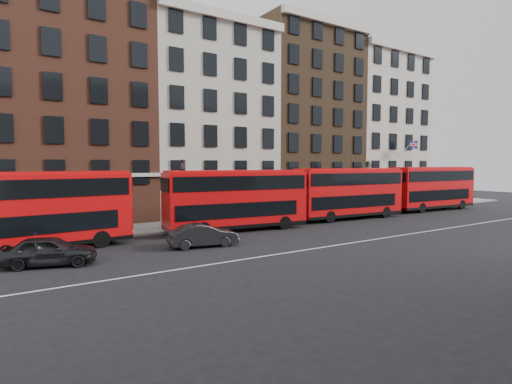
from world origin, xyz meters
TOP-DOWN VIEW (x-y plane):
  - ground at (0.00, 0.00)m, footprint 120.00×120.00m
  - pavement at (0.00, 10.50)m, footprint 80.00×5.00m
  - kerb at (0.00, 8.00)m, footprint 80.00×0.30m
  - road_centre_line at (0.00, -2.00)m, footprint 70.00×0.12m
  - building_terrace at (-0.31, 17.88)m, footprint 64.00×11.95m
  - bus_a at (-16.58, 6.21)m, footprint 11.26×3.55m
  - bus_b at (-2.84, 6.22)m, footprint 11.24×3.83m
  - bus_c at (9.18, 6.22)m, footprint 11.35×3.44m
  - bus_d at (22.11, 6.22)m, footprint 11.49×3.33m
  - car_rear at (-16.04, 2.19)m, footprint 4.77×3.07m
  - car_front at (-7.57, 2.20)m, footprint 4.46×2.18m
  - lamp_post_left at (-6.31, 8.33)m, footprint 0.44×0.44m
  - lamp_post_right at (14.61, 8.71)m, footprint 0.44×0.44m
  - traffic_light at (24.42, 8.56)m, footprint 0.25×0.45m
  - iron_railings at (0.00, 12.70)m, footprint 6.60×0.06m

SIDE VIEW (x-z plane):
  - ground at x=0.00m, z-range 0.00..0.00m
  - road_centre_line at x=0.00m, z-range 0.00..0.01m
  - pavement at x=0.00m, z-range 0.00..0.15m
  - kerb at x=0.00m, z-range 0.00..0.16m
  - iron_railings at x=0.00m, z-range 0.15..1.15m
  - car_front at x=-7.57m, z-range 0.00..1.41m
  - car_rear at x=-16.04m, z-range 0.00..1.51m
  - traffic_light at x=24.42m, z-range 0.81..4.08m
  - bus_b at x=-2.84m, z-range 0.17..4.80m
  - bus_a at x=-16.58m, z-range 0.17..4.82m
  - bus_c at x=9.18m, z-range 0.17..4.87m
  - bus_d at x=22.11m, z-range 0.17..4.95m
  - lamp_post_left at x=-6.31m, z-range 0.42..5.74m
  - lamp_post_right at x=14.61m, z-range 0.42..5.74m
  - building_terrace at x=-0.31m, z-range -0.76..21.24m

